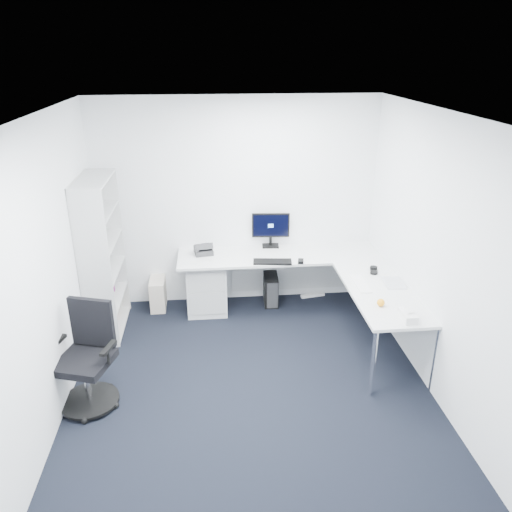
{
  "coord_description": "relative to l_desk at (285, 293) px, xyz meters",
  "views": [
    {
      "loc": [
        -0.36,
        -4.08,
        3.21
      ],
      "look_at": [
        0.15,
        1.05,
        1.05
      ],
      "focal_mm": 35.0,
      "sensor_mm": 36.0,
      "label": 1
    }
  ],
  "objects": [
    {
      "name": "headphones",
      "position": [
        1.0,
        -0.29,
        0.41
      ],
      "size": [
        0.18,
        0.23,
        0.05
      ],
      "primitive_type": null,
      "rotation": [
        0.0,
        0.0,
        -0.29
      ],
      "color": "black",
      "rests_on": "l_desk"
    },
    {
      "name": "l_desk",
      "position": [
        0.0,
        0.0,
        0.0
      ],
      "size": [
        2.64,
        1.48,
        0.77
      ],
      "primitive_type": null,
      "color": "silver",
      "rests_on": "ground"
    },
    {
      "name": "ceiling",
      "position": [
        -0.55,
        -1.4,
        2.31
      ],
      "size": [
        4.2,
        4.2,
        0.0
      ],
      "primitive_type": "plane",
      "color": "white"
    },
    {
      "name": "beige_pc_tower",
      "position": [
        -1.62,
        0.53,
        -0.18
      ],
      "size": [
        0.2,
        0.43,
        0.41
      ],
      "primitive_type": "cube",
      "rotation": [
        0.0,
        0.0,
        0.01
      ],
      "color": "beige",
      "rests_on": "ground"
    },
    {
      "name": "ground",
      "position": [
        -0.55,
        -1.4,
        -0.39
      ],
      "size": [
        4.2,
        4.2,
        0.0
      ],
      "primitive_type": "plane",
      "color": "black"
    },
    {
      "name": "monitor",
      "position": [
        -0.11,
        0.62,
        0.62
      ],
      "size": [
        0.5,
        0.19,
        0.47
      ],
      "primitive_type": null,
      "rotation": [
        0.0,
        0.0,
        -0.07
      ],
      "color": "black",
      "rests_on": "l_desk"
    },
    {
      "name": "white_keyboard",
      "position": [
        0.75,
        -0.61,
        0.39
      ],
      "size": [
        0.13,
        0.46,
        0.02
      ],
      "primitive_type": "cube",
      "rotation": [
        0.0,
        0.0,
        -0.0
      ],
      "color": "white",
      "rests_on": "l_desk"
    },
    {
      "name": "power_strip",
      "position": [
        0.49,
        0.61,
        -0.37
      ],
      "size": [
        0.35,
        0.12,
        0.04
      ],
      "primitive_type": "cube",
      "rotation": [
        0.0,
        0.0,
        0.18
      ],
      "color": "white",
      "rests_on": "ground"
    },
    {
      "name": "wall_left",
      "position": [
        -2.35,
        -1.4,
        0.96
      ],
      "size": [
        0.02,
        4.2,
        2.7
      ],
      "primitive_type": "cube",
      "color": "white",
      "rests_on": "ground"
    },
    {
      "name": "wall_back",
      "position": [
        -0.55,
        0.7,
        0.96
      ],
      "size": [
        3.6,
        0.02,
        2.7
      ],
      "primitive_type": "cube",
      "color": "white",
      "rests_on": "ground"
    },
    {
      "name": "wall_front",
      "position": [
        -0.55,
        -3.5,
        0.96
      ],
      "size": [
        3.6,
        0.02,
        2.7
      ],
      "primitive_type": "cube",
      "color": "white",
      "rests_on": "ground"
    },
    {
      "name": "task_chair",
      "position": [
        -2.13,
        -1.42,
        0.13
      ],
      "size": [
        0.73,
        0.73,
        1.04
      ],
      "primitive_type": null,
      "rotation": [
        0.0,
        0.0,
        -0.3
      ],
      "color": "black",
      "rests_on": "ground"
    },
    {
      "name": "mouse",
      "position": [
        0.19,
        0.05,
        0.4
      ],
      "size": [
        0.09,
        0.12,
        0.03
      ],
      "primitive_type": "cube",
      "rotation": [
        0.0,
        0.0,
        -0.21
      ],
      "color": "black",
      "rests_on": "l_desk"
    },
    {
      "name": "black_keyboard",
      "position": [
        -0.15,
        0.09,
        0.4
      ],
      "size": [
        0.48,
        0.22,
        0.02
      ],
      "primitive_type": "cube",
      "rotation": [
        0.0,
        0.0,
        -0.11
      ],
      "color": "black",
      "rests_on": "l_desk"
    },
    {
      "name": "laptop",
      "position": [
        1.12,
        -0.63,
        0.5
      ],
      "size": [
        0.34,
        0.33,
        0.23
      ],
      "primitive_type": null,
      "rotation": [
        0.0,
        0.0,
        -0.06
      ],
      "color": "silver",
      "rests_on": "l_desk"
    },
    {
      "name": "bookshelf",
      "position": [
        -2.17,
        0.05,
        0.56
      ],
      "size": [
        0.37,
        0.94,
        1.89
      ],
      "primitive_type": null,
      "color": "#B6B9B9",
      "rests_on": "ground"
    },
    {
      "name": "drawer_pedestal",
      "position": [
        -0.97,
        0.43,
        0.0
      ],
      "size": [
        0.5,
        0.63,
        0.77
      ],
      "primitive_type": "cube",
      "color": "silver",
      "rests_on": "ground"
    },
    {
      "name": "desk_phone",
      "position": [
        -0.99,
        0.45,
        0.46
      ],
      "size": [
        0.26,
        0.26,
        0.15
      ],
      "primitive_type": null,
      "rotation": [
        0.0,
        0.0,
        0.18
      ],
      "color": "#2E2E30",
      "rests_on": "l_desk"
    },
    {
      "name": "orange_fruit",
      "position": [
        0.8,
        -1.13,
        0.43
      ],
      "size": [
        0.08,
        0.08,
        0.08
      ],
      "primitive_type": "sphere",
      "color": "orange",
      "rests_on": "l_desk"
    },
    {
      "name": "wall_right",
      "position": [
        1.25,
        -1.4,
        0.96
      ],
      "size": [
        0.02,
        4.2,
        2.7
      ],
      "primitive_type": "cube",
      "color": "white",
      "rests_on": "ground"
    },
    {
      "name": "black_pc_tower",
      "position": [
        -0.12,
        0.51,
        -0.18
      ],
      "size": [
        0.2,
        0.42,
        0.4
      ],
      "primitive_type": "cube",
      "rotation": [
        0.0,
        0.0,
        -0.06
      ],
      "color": "black",
      "rests_on": "ground"
    },
    {
      "name": "tissue_box",
      "position": [
        0.97,
        -1.42,
        0.43
      ],
      "size": [
        0.12,
        0.23,
        0.08
      ],
      "primitive_type": "cube",
      "rotation": [
        0.0,
        0.0,
        0.0
      ],
      "color": "white",
      "rests_on": "l_desk"
    }
  ]
}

